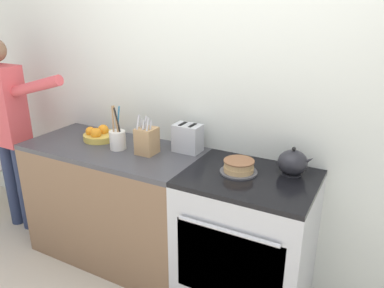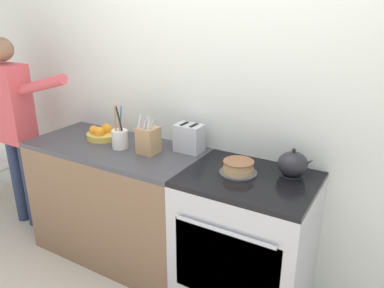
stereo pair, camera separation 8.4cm
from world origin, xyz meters
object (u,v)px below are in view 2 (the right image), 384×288
(stove_range, at_px, (245,242))
(person_baker, at_px, (14,119))
(tea_kettle, at_px, (293,164))
(layer_cake, at_px, (238,168))
(knife_block, at_px, (148,140))
(utensil_crock, at_px, (120,138))
(fruit_bowl, at_px, (103,134))
(toaster, at_px, (189,138))

(stove_range, height_order, person_baker, person_baker)
(tea_kettle, xyz_separation_m, person_baker, (-2.29, -0.24, -0.00))
(layer_cake, distance_m, knife_block, 0.68)
(utensil_crock, bearing_deg, knife_block, 6.94)
(fruit_bowl, bearing_deg, knife_block, -7.15)
(knife_block, bearing_deg, person_baker, -175.66)
(tea_kettle, height_order, toaster, toaster)
(stove_range, xyz_separation_m, person_baker, (-2.07, -0.08, 0.53))
(layer_cake, height_order, fruit_bowl, fruit_bowl)
(layer_cake, bearing_deg, knife_block, -179.91)
(person_baker, bearing_deg, fruit_bowl, 6.14)
(tea_kettle, relative_size, utensil_crock, 0.67)
(tea_kettle, relative_size, fruit_bowl, 0.87)
(tea_kettle, relative_size, toaster, 1.06)
(utensil_crock, distance_m, fruit_bowl, 0.27)
(knife_block, distance_m, fruit_bowl, 0.49)
(person_baker, bearing_deg, stove_range, -2.47)
(tea_kettle, xyz_separation_m, toaster, (-0.74, 0.04, 0.02))
(tea_kettle, relative_size, knife_block, 0.78)
(layer_cake, bearing_deg, stove_range, -14.50)
(tea_kettle, xyz_separation_m, fruit_bowl, (-1.45, -0.07, -0.04))
(utensil_crock, xyz_separation_m, person_baker, (-1.09, -0.07, -0.00))
(tea_kettle, height_order, knife_block, knife_block)
(tea_kettle, bearing_deg, layer_cake, -155.43)
(knife_block, height_order, toaster, knife_block)
(layer_cake, xyz_separation_m, tea_kettle, (0.29, 0.13, 0.04))
(person_baker, bearing_deg, utensil_crock, -0.92)
(knife_block, bearing_deg, tea_kettle, 7.94)
(toaster, bearing_deg, person_baker, -170.06)
(utensil_crock, height_order, fruit_bowl, utensil_crock)
(tea_kettle, height_order, person_baker, person_baker)
(stove_range, bearing_deg, fruit_bowl, 176.30)
(toaster, distance_m, person_baker, 1.57)
(toaster, bearing_deg, fruit_bowl, -171.13)
(fruit_bowl, relative_size, toaster, 1.22)
(utensil_crock, bearing_deg, fruit_bowl, 160.51)
(stove_range, distance_m, toaster, 0.79)
(layer_cake, distance_m, person_baker, 2.00)
(fruit_bowl, bearing_deg, person_baker, -169.16)
(layer_cake, bearing_deg, tea_kettle, 24.57)
(layer_cake, relative_size, knife_block, 0.82)
(layer_cake, xyz_separation_m, toaster, (-0.45, 0.17, 0.06))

